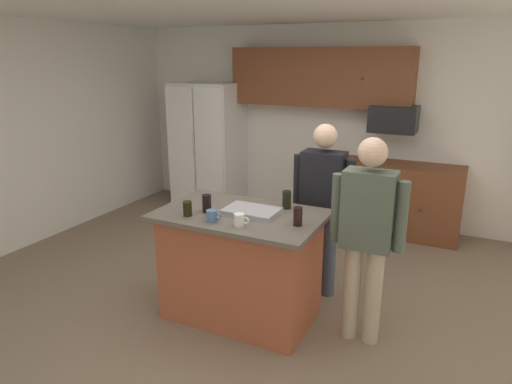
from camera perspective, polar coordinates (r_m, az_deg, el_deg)
The scene contains 17 objects.
floor at distance 4.23m, azimuth 0.70°, elevation -14.56°, with size 7.04×7.04×0.00m, color #7F6B56.
back_wall at distance 6.33m, azimuth 11.77°, elevation 8.22°, with size 6.40×0.10×2.60m, color white.
side_wall_left at distance 5.83m, azimuth -29.14°, elevation 5.75°, with size 0.10×5.60×2.60m, color white.
cabinet_run_upper at distance 6.19m, azimuth 7.95°, elevation 14.04°, with size 2.40×0.38×0.75m.
cabinet_run_lower at distance 6.09m, azimuth 16.00°, elevation -0.64°, with size 1.80×0.63×0.90m.
refrigerator at distance 6.80m, azimuth -5.96°, elevation 5.73°, with size 0.93×0.76×1.83m.
microwave_over_range at distance 5.90m, azimuth 16.81°, elevation 8.73°, with size 0.56×0.40×0.32m, color black.
kitchen_island at distance 3.95m, azimuth -1.93°, elevation -9.06°, with size 1.37×0.86×0.95m.
person_guest_left at distance 4.20m, azimuth 8.30°, elevation -0.97°, with size 0.57×0.22×1.63m.
person_guest_right at distance 3.55m, azimuth 13.69°, elevation -4.51°, with size 0.57×0.22×1.64m.
glass_short_whisky at distance 3.48m, azimuth 5.25°, elevation -3.06°, with size 0.07×0.07×0.14m.
glass_stout_tall at distance 3.79m, azimuth -6.17°, elevation -1.42°, with size 0.08×0.08×0.15m.
glass_pilsner at distance 3.72m, azimuth -8.55°, elevation -2.07°, with size 0.07×0.07×0.12m.
mug_blue_stoneware at distance 3.47m, azimuth -2.06°, elevation -3.51°, with size 0.12×0.08×0.10m.
tumbler_amber at distance 3.86m, azimuth 3.86°, elevation -0.97°, with size 0.07×0.07×0.15m.
mug_ceramic_white at distance 3.58m, azimuth -5.51°, elevation -2.98°, with size 0.13×0.08×0.09m.
serving_tray at distance 3.74m, azimuth -0.55°, elevation -2.43°, with size 0.44×0.30×0.04m.
Camera 1 is at (1.54, -3.27, 2.20)m, focal length 32.04 mm.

